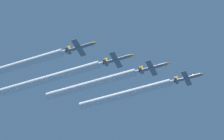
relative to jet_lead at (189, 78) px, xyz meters
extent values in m
cylinder|color=slate|center=(0.00, -0.35, -0.03)|extent=(1.23, 10.61, 1.23)
cone|color=orange|center=(0.00, 5.85, -0.03)|extent=(1.17, 1.79, 1.17)
ellipsoid|color=black|center=(0.00, 1.98, 0.49)|extent=(0.68, 2.46, 0.55)
cube|color=slate|center=(0.00, -0.88, -0.12)|extent=(8.94, 2.12, 0.13)
cube|color=slate|center=(0.00, -5.17, -0.03)|extent=(3.80, 1.23, 0.13)
cube|color=orange|center=(0.00, -5.08, 1.53)|extent=(0.11, 1.45, 1.90)
cylinder|color=black|center=(0.00, -5.94, -0.03)|extent=(0.92, 0.67, 0.92)
cylinder|color=slate|center=(12.56, -10.83, -1.60)|extent=(1.23, 10.61, 1.23)
cone|color=orange|center=(12.56, -4.62, -1.60)|extent=(1.17, 1.79, 1.17)
ellipsoid|color=black|center=(12.56, -8.49, -1.08)|extent=(0.68, 2.46, 0.55)
cube|color=slate|center=(12.56, -11.36, -1.69)|extent=(8.94, 2.12, 0.13)
cube|color=slate|center=(12.56, -15.64, -1.60)|extent=(3.80, 1.23, 0.13)
cube|color=orange|center=(12.56, -15.55, -0.03)|extent=(0.11, 1.45, 1.90)
cylinder|color=black|center=(12.56, -16.41, -1.60)|extent=(0.92, 0.67, 0.92)
cylinder|color=slate|center=(23.51, -21.26, -3.20)|extent=(1.23, 10.61, 1.23)
cone|color=orange|center=(23.51, -15.06, -3.20)|extent=(1.17, 1.79, 1.17)
ellipsoid|color=black|center=(23.51, -18.92, -2.68)|extent=(0.68, 2.46, 0.55)
cube|color=slate|center=(23.51, -21.79, -3.29)|extent=(8.94, 2.12, 0.13)
cube|color=slate|center=(23.51, -26.08, -3.20)|extent=(3.80, 1.23, 0.13)
cube|color=orange|center=(23.51, -25.99, -1.63)|extent=(0.11, 1.45, 1.90)
cylinder|color=black|center=(23.51, -26.85, -3.20)|extent=(0.92, 0.67, 0.92)
cylinder|color=slate|center=(36.18, -30.80, -4.89)|extent=(1.23, 10.61, 1.23)
cone|color=orange|center=(36.18, -24.59, -4.89)|extent=(1.17, 1.79, 1.17)
ellipsoid|color=black|center=(36.18, -28.46, -4.37)|extent=(0.68, 2.46, 0.55)
cube|color=slate|center=(36.18, -31.33, -4.99)|extent=(8.94, 2.12, 0.13)
cube|color=slate|center=(36.18, -35.61, -4.89)|extent=(3.80, 1.23, 0.13)
cube|color=orange|center=(36.18, -35.52, -3.33)|extent=(0.11, 1.45, 1.90)
cylinder|color=black|center=(36.18, -36.38, -4.89)|extent=(0.92, 0.67, 0.92)
cylinder|color=white|center=(0.00, -23.29, -0.03)|extent=(1.56, 34.67, 1.56)
cylinder|color=white|center=(0.00, -27.45, -0.03)|extent=(2.96, 39.87, 2.96)
cylinder|color=white|center=(12.56, -33.19, -1.60)|extent=(1.56, 33.51, 1.56)
cylinder|color=white|center=(12.56, -37.21, -1.60)|extent=(2.96, 38.54, 2.96)
cylinder|color=white|center=(23.51, -47.62, -3.20)|extent=(1.56, 41.52, 1.56)
cylinder|color=white|center=(23.51, -52.61, -3.20)|extent=(2.96, 47.74, 2.96)
cylinder|color=white|center=(36.18, -54.59, -4.89)|extent=(1.56, 36.37, 1.56)
cylinder|color=white|center=(36.18, -58.95, -4.89)|extent=(2.96, 41.83, 2.96)
camera|label=1|loc=(165.23, 34.39, -150.15)|focal=90.25mm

